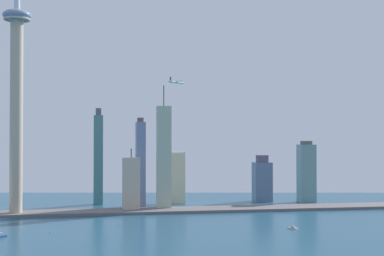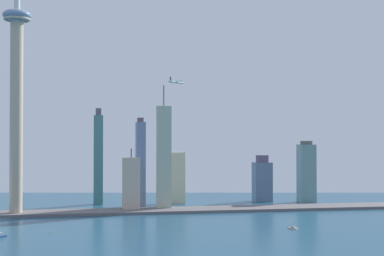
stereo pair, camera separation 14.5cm
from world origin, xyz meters
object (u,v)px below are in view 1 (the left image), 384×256
at_px(channel_buoy_1, 51,232).
at_px(observation_tower, 17,82).
at_px(boat_5, 1,236).
at_px(skyscraper_6, 140,164).
at_px(channel_buoy_2, 118,225).
at_px(skyscraper_0, 164,158).
at_px(skyscraper_3, 131,185).
at_px(skyscraper_4, 306,173).
at_px(boat_4, 293,228).
at_px(airplane, 176,82).
at_px(skyscraper_5, 98,158).
at_px(skyscraper_2, 177,178).
at_px(skyscraper_1, 262,180).

bearing_deg(channel_buoy_1, observation_tower, 111.60).
bearing_deg(boat_5, channel_buoy_1, 158.56).
xyz_separation_m(skyscraper_6, channel_buoy_2, (-36.77, -151.77, -61.88)).
bearing_deg(skyscraper_0, skyscraper_3, -167.25).
relative_size(skyscraper_4, boat_4, 9.11).
bearing_deg(skyscraper_3, airplane, -50.27).
bearing_deg(skyscraper_5, channel_buoy_2, -83.93).
distance_m(skyscraper_4, boat_5, 485.55).
xyz_separation_m(skyscraper_3, airplane, (53.54, -64.43, 134.95)).
relative_size(skyscraper_3, boat_4, 8.15).
relative_size(skyscraper_3, skyscraper_4, 0.89).
bearing_deg(skyscraper_2, boat_4, -70.28).
distance_m(skyscraper_3, airplane, 158.84).
distance_m(skyscraper_1, boat_5, 440.92).
xyz_separation_m(skyscraper_2, airplane, (-22.73, -151.27, 132.60)).
height_order(skyscraper_6, airplane, airplane).
distance_m(boat_4, boat_5, 310.49).
xyz_separation_m(skyscraper_4, skyscraper_5, (-324.58, 25.66, 23.43)).
distance_m(skyscraper_3, skyscraper_5, 107.60).
xyz_separation_m(skyscraper_1, skyscraper_2, (-137.85, -1.81, 6.10)).
height_order(skyscraper_5, skyscraper_6, skyscraper_5).
bearing_deg(channel_buoy_1, skyscraper_5, 78.81).
bearing_deg(skyscraper_3, channel_buoy_1, -121.05).
relative_size(boat_4, channel_buoy_1, 5.90).
bearing_deg(skyscraper_3, boat_4, -45.42).
distance_m(boat_5, channel_buoy_1, 50.24).
distance_m(skyscraper_5, boat_5, 287.75).
height_order(skyscraper_4, channel_buoy_2, skyscraper_4).
bearing_deg(skyscraper_1, observation_tower, -164.46).
height_order(skyscraper_1, boat_4, skyscraper_1).
height_order(skyscraper_0, airplane, airplane).
distance_m(skyscraper_2, skyscraper_3, 115.60).
height_order(skyscraper_6, boat_5, skyscraper_6).
relative_size(observation_tower, skyscraper_3, 4.26).
distance_m(skyscraper_6, channel_buoy_2, 167.98).
height_order(skyscraper_0, skyscraper_3, skyscraper_0).
relative_size(skyscraper_1, skyscraper_5, 0.50).
distance_m(skyscraper_4, channel_buoy_1, 436.97).
bearing_deg(channel_buoy_1, boat_5, -163.33).
bearing_deg(skyscraper_0, airplane, -84.39).
height_order(skyscraper_2, skyscraper_6, skyscraper_6).
bearing_deg(skyscraper_0, channel_buoy_1, -130.12).
bearing_deg(channel_buoy_1, skyscraper_4, 30.73).
bearing_deg(skyscraper_1, airplane, -136.37).
distance_m(skyscraper_2, airplane, 202.44).
bearing_deg(skyscraper_2, skyscraper_1, 0.75).
bearing_deg(skyscraper_5, skyscraper_1, -0.81).
xyz_separation_m(observation_tower, boat_5, (8.41, -157.20, -173.06)).
height_order(skyscraper_0, skyscraper_5, skyscraper_0).
height_order(skyscraper_4, channel_buoy_1, skyscraper_4).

